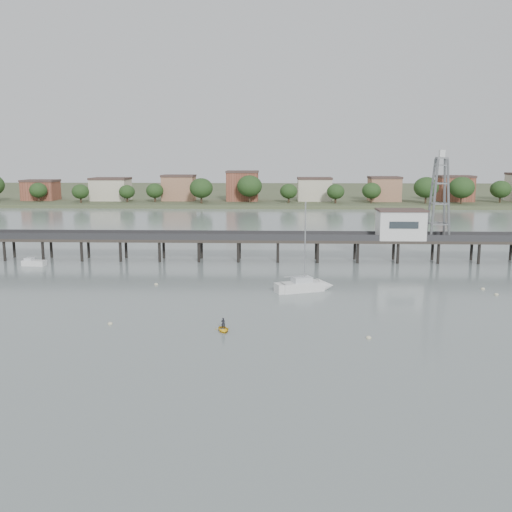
{
  "coord_description": "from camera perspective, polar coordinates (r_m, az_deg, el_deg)",
  "views": [
    {
      "loc": [
        3.09,
        -40.2,
        18.48
      ],
      "look_at": [
        0.21,
        42.0,
        4.0
      ],
      "focal_mm": 40.0,
      "sensor_mm": 36.0,
      "label": 1
    }
  ],
  "objects": [
    {
      "name": "ground_plane",
      "position": [
        44.35,
        -2.25,
        -14.65
      ],
      "size": [
        500.0,
        500.0,
        0.0
      ],
      "primitive_type": "plane",
      "color": "slate",
      "rests_on": "ground"
    },
    {
      "name": "pier",
      "position": [
        101.32,
        0.24,
        1.65
      ],
      "size": [
        150.0,
        5.0,
        5.5
      ],
      "color": "#2D2823",
      "rests_on": "ground"
    },
    {
      "name": "pier_building",
      "position": [
        103.25,
        14.27,
        3.11
      ],
      "size": [
        8.4,
        5.4,
        5.3
      ],
      "color": "silver",
      "rests_on": "ground"
    },
    {
      "name": "lattice_tower",
      "position": [
        104.41,
        17.87,
        5.45
      ],
      "size": [
        3.2,
        3.2,
        15.5
      ],
      "color": "slate",
      "rests_on": "ground"
    },
    {
      "name": "sailboat_c",
      "position": [
        79.61,
        5.39,
        -3.01
      ],
      "size": [
        8.16,
        5.02,
        13.04
      ],
      "rotation": [
        0.0,
        0.0,
        0.37
      ],
      "color": "white",
      "rests_on": "ground"
    },
    {
      "name": "white_tender",
      "position": [
        104.36,
        -21.36,
        -0.65
      ],
      "size": [
        4.03,
        2.01,
        1.51
      ],
      "rotation": [
        0.0,
        0.0,
        -0.1
      ],
      "color": "white",
      "rests_on": "ground"
    },
    {
      "name": "yellow_dinghy",
      "position": [
        61.62,
        -3.3,
        -7.48
      ],
      "size": [
        1.69,
        0.85,
        2.27
      ],
      "primitive_type": "imported",
      "rotation": [
        0.0,
        0.0,
        0.25
      ],
      "color": "yellow",
      "rests_on": "ground"
    },
    {
      "name": "dinghy_occupant",
      "position": [
        61.62,
        -3.3,
        -7.48
      ],
      "size": [
        0.54,
        1.25,
        0.29
      ],
      "primitive_type": "imported",
      "rotation": [
        0.0,
        0.0,
        3.22
      ],
      "color": "black",
      "rests_on": "ground"
    },
    {
      "name": "mooring_buoys",
      "position": [
        73.1,
        4.56,
        -4.63
      ],
      "size": [
        80.8,
        24.27,
        0.39
      ],
      "color": "beige",
      "rests_on": "ground"
    },
    {
      "name": "far_shore",
      "position": [
        280.34,
        1.45,
        6.4
      ],
      "size": [
        500.0,
        170.0,
        10.4
      ],
      "color": "#475133",
      "rests_on": "ground"
    }
  ]
}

